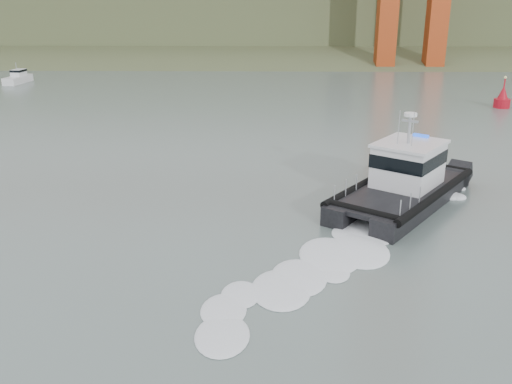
% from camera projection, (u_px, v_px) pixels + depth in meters
% --- Properties ---
extents(ground, '(400.00, 400.00, 0.00)m').
position_uv_depth(ground, '(295.00, 297.00, 23.43)').
color(ground, '#576760').
rests_on(ground, ground).
extents(headlands, '(500.00, 105.36, 27.12)m').
position_uv_depth(headlands, '(272.00, 13.00, 139.50)').
color(headlands, '#41522E').
rests_on(headlands, ground).
extents(patrol_boat, '(10.23, 11.83, 5.62)m').
position_uv_depth(patrol_boat, '(404.00, 181.00, 33.46)').
color(patrol_boat, black).
rests_on(patrol_boat, ground).
extents(motorboat, '(2.34, 5.39, 2.87)m').
position_uv_depth(motorboat, '(18.00, 78.00, 78.72)').
color(motorboat, silver).
rests_on(motorboat, ground).
extents(nav_buoy, '(1.73, 1.73, 3.60)m').
position_uv_depth(nav_buoy, '(502.00, 99.00, 61.76)').
color(nav_buoy, '#A40B18').
rests_on(nav_buoy, ground).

